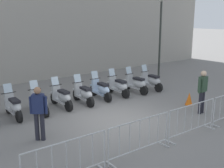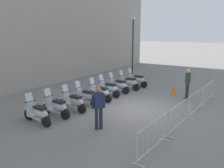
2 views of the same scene
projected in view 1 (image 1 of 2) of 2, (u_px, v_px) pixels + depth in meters
ground_plane at (116, 119)px, 10.76m from camera, size 120.00×120.00×0.00m
motorcycle_1 at (14, 107)px, 10.79m from camera, size 0.67×1.72×1.24m
motorcycle_2 at (40, 102)px, 11.31m from camera, size 0.70×1.71×1.24m
motorcycle_3 at (62, 97)px, 11.96m from camera, size 0.63×1.72×1.24m
motorcycle_4 at (84, 94)px, 12.46m from camera, size 0.70×1.71×1.24m
motorcycle_5 at (101, 90)px, 13.15m from camera, size 0.70×1.71×1.24m
motorcycle_6 at (119, 86)px, 13.73m from camera, size 0.68×1.71×1.24m
motorcycle_7 at (136, 84)px, 14.23m from camera, size 0.62×1.72×1.24m
motorcycle_8 at (151, 81)px, 14.78m from camera, size 0.68×1.71×1.24m
barrier_segment_0 at (67, 162)px, 6.66m from camera, size 2.15×0.81×1.07m
barrier_segment_1 at (140, 138)px, 7.97m from camera, size 2.15×0.81×1.07m
barrier_segment_2 at (192, 120)px, 9.28m from camera, size 2.15×0.81×1.07m
street_lamp at (160, 29)px, 16.83m from camera, size 0.36×0.36×4.73m
officer_near_row_end at (39, 110)px, 8.80m from camera, size 0.41×0.43×1.73m
officer_mid_plaza at (202, 89)px, 11.20m from camera, size 0.55×0.24×1.73m
traffic_cone at (189, 99)px, 12.38m from camera, size 0.32×0.32×0.55m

